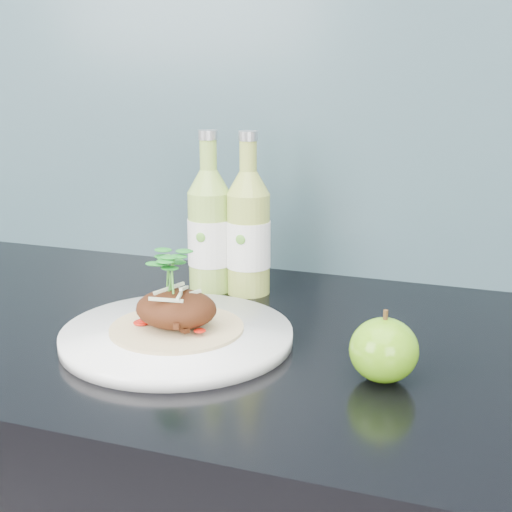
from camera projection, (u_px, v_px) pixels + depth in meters
The scene contains 6 objects.
subway_backsplash at pixel (312, 47), 1.07m from camera, with size 4.00×0.02×0.70m, color #6E9EAD.
dinner_plate at pixel (177, 336), 0.86m from camera, with size 0.32×0.32×0.02m.
pork_taco at pixel (176, 307), 0.85m from camera, with size 0.16×0.16×0.10m.
green_apple at pixel (384, 350), 0.75m from camera, with size 0.08×0.08×0.08m.
cider_bottle_left at pixel (210, 231), 1.04m from camera, with size 0.07×0.07×0.24m.
cider_bottle_right at pixel (248, 233), 1.03m from camera, with size 0.08×0.08×0.24m.
Camera 1 is at (0.30, 0.91, 1.23)m, focal length 50.00 mm.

